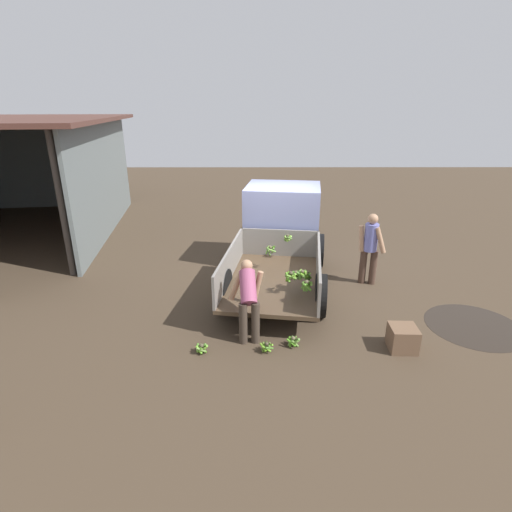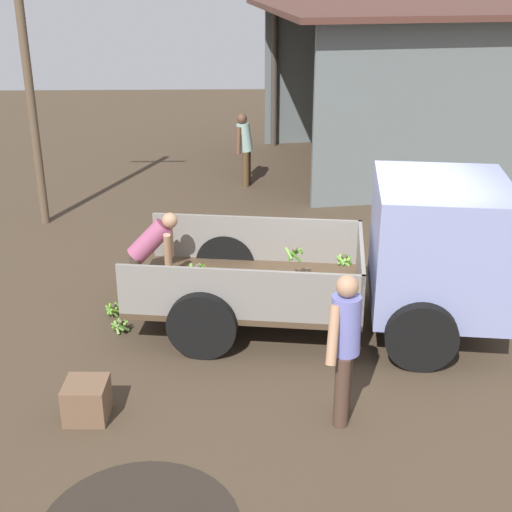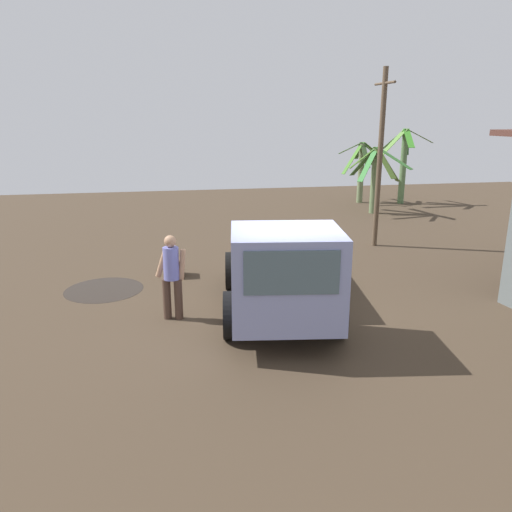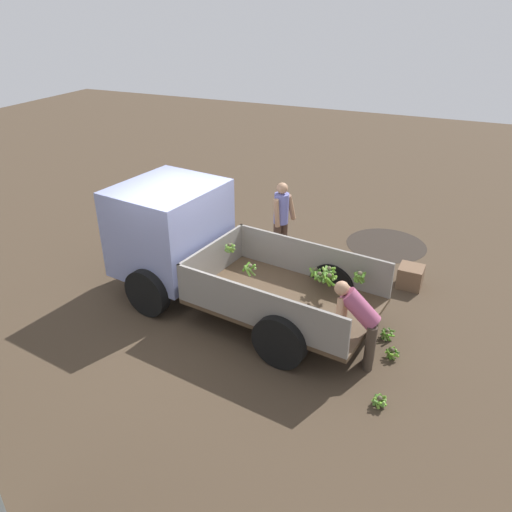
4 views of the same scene
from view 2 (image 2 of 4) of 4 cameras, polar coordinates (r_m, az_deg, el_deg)
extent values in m
plane|color=#433526|center=(9.89, 9.14, -4.98)|extent=(36.00, 36.00, 0.00)
cube|color=#4C3A28|center=(9.52, -0.63, -2.67)|extent=(3.21, 2.28, 0.08)
cube|color=gray|center=(10.21, -0.02, 1.41)|extent=(2.96, 0.46, 0.65)
cube|color=gray|center=(8.54, -1.38, -3.10)|extent=(2.96, 0.46, 0.65)
cube|color=gray|center=(9.32, 8.35, -1.03)|extent=(0.31, 1.88, 0.65)
cube|color=#8790C2|center=(9.26, 14.41, 0.96)|extent=(1.86, 2.06, 1.60)
cube|color=#4C606B|center=(9.31, 19.61, 2.56)|extent=(0.23, 1.47, 0.71)
cylinder|color=black|center=(10.43, 12.01, -1.06)|extent=(0.88, 0.34, 0.86)
cylinder|color=black|center=(8.69, 13.09, -6.29)|extent=(0.88, 0.34, 0.86)
cylinder|color=black|center=(10.47, -2.42, -0.44)|extent=(0.88, 0.34, 0.86)
cylinder|color=black|center=(8.74, -4.32, -5.52)|extent=(0.88, 0.34, 0.86)
sphere|color=brown|center=(8.79, -2.58, -2.58)|extent=(0.07, 0.07, 0.07)
cylinder|color=#467724|center=(8.86, -2.78, -2.85)|extent=(0.14, 0.12, 0.15)
cylinder|color=#53862D|center=(8.82, -2.90, -2.98)|extent=(0.04, 0.14, 0.15)
cylinder|color=#46831A|center=(8.79, -2.92, -2.99)|extent=(0.11, 0.16, 0.13)
cylinder|color=#6EAB45|center=(8.77, -2.63, -3.10)|extent=(0.15, 0.06, 0.14)
cylinder|color=#66A42F|center=(8.79, -2.35, -3.09)|extent=(0.12, 0.12, 0.16)
cylinder|color=olive|center=(8.82, -2.24, -2.97)|extent=(0.04, 0.14, 0.15)
cylinder|color=#579E21|center=(8.85, -2.21, -2.68)|extent=(0.14, 0.16, 0.10)
cylinder|color=#71A240|center=(8.87, -2.52, -2.68)|extent=(0.17, 0.05, 0.12)
sphere|color=brown|center=(9.37, 3.10, 0.55)|extent=(0.07, 0.07, 0.07)
cylinder|color=#437B1B|center=(9.38, 3.61, 0.26)|extent=(0.07, 0.20, 0.11)
cylinder|color=#68A437|center=(9.45, 3.24, 0.27)|extent=(0.17, 0.11, 0.17)
cylinder|color=#577B33|center=(9.43, 2.86, 0.17)|extent=(0.14, 0.13, 0.19)
cylinder|color=#71AA42|center=(9.35, 2.65, 0.18)|extent=(0.11, 0.20, 0.12)
cylinder|color=#5A982F|center=(9.34, 3.19, -0.03)|extent=(0.17, 0.07, 0.17)
sphere|color=#4A4230|center=(9.02, 7.09, -0.06)|extent=(0.08, 0.08, 0.08)
cylinder|color=#7EAF47|center=(9.01, 7.35, -0.46)|extent=(0.14, 0.13, 0.12)
cylinder|color=#569E22|center=(9.04, 7.39, -0.42)|extent=(0.06, 0.14, 0.14)
cylinder|color=olive|center=(9.08, 7.30, -0.30)|extent=(0.12, 0.14, 0.13)
cylinder|color=#5C873B|center=(9.09, 7.11, -0.29)|extent=(0.14, 0.08, 0.14)
cylinder|color=#6DA62F|center=(9.07, 6.85, -0.33)|extent=(0.13, 0.12, 0.14)
cylinder|color=olive|center=(9.04, 6.71, -0.31)|extent=(0.08, 0.16, 0.12)
cylinder|color=#5B823A|center=(9.00, 6.79, -0.39)|extent=(0.12, 0.15, 0.11)
cylinder|color=#72AC3A|center=(8.99, 7.04, -0.49)|extent=(0.16, 0.08, 0.12)
sphere|color=brown|center=(9.06, -4.71, -0.85)|extent=(0.08, 0.08, 0.08)
cylinder|color=#62B02D|center=(9.15, -4.84, -1.14)|extent=(0.18, 0.11, 0.17)
cylinder|color=#669A34|center=(9.08, -5.23, -1.13)|extent=(0.05, 0.20, 0.12)
cylinder|color=#71AF2F|center=(9.03, -4.93, -1.39)|extent=(0.19, 0.13, 0.15)
cylinder|color=#649B2C|center=(9.04, -4.55, -1.45)|extent=(0.17, 0.11, 0.18)
cylinder|color=#528B2F|center=(9.09, -4.19, -1.11)|extent=(0.08, 0.20, 0.13)
cylinder|color=#4A7318|center=(9.15, -4.54, -1.13)|extent=(0.18, 0.10, 0.17)
sphere|color=brown|center=(8.87, -7.63, -1.48)|extent=(0.08, 0.08, 0.08)
cylinder|color=#699B36|center=(8.82, -7.66, -1.96)|extent=(0.18, 0.05, 0.12)
cylinder|color=#568B28|center=(8.86, -7.35, -1.98)|extent=(0.14, 0.15, 0.16)
cylinder|color=#518B26|center=(8.89, -7.31, -1.95)|extent=(0.06, 0.15, 0.17)
cylinder|color=#507F26|center=(8.92, -7.30, -1.79)|extent=(0.13, 0.16, 0.16)
cylinder|color=#518029|center=(8.94, -7.60, -1.79)|extent=(0.15, 0.06, 0.17)
cylinder|color=#467323|center=(8.93, -7.83, -1.81)|extent=(0.14, 0.14, 0.17)
cylinder|color=#68AF37|center=(8.90, -7.98, -1.90)|extent=(0.06, 0.16, 0.16)
cylinder|color=#579928|center=(8.88, -7.86, -2.02)|extent=(0.13, 0.14, 0.17)
sphere|color=brown|center=(8.98, -3.46, -1.55)|extent=(0.08, 0.08, 0.08)
cylinder|color=#598135|center=(9.00, -3.79, -1.91)|extent=(0.05, 0.15, 0.14)
cylinder|color=#4F7D2C|center=(8.95, -3.74, -1.94)|extent=(0.15, 0.14, 0.11)
cylinder|color=#5FA532|center=(8.96, -3.38, -2.06)|extent=(0.15, 0.07, 0.15)
cylinder|color=#5B7D31|center=(8.98, -3.19, -2.00)|extent=(0.11, 0.14, 0.15)
cylinder|color=#467B1E|center=(9.02, -3.05, -1.71)|extent=(0.10, 0.17, 0.10)
cylinder|color=#6B9D36|center=(9.05, -3.34, -1.74)|extent=(0.16, 0.08, 0.13)
cylinder|color=#4E7B32|center=(9.04, -3.61, -1.85)|extent=(0.13, 0.11, 0.15)
sphere|color=brown|center=(8.85, -4.31, -1.42)|extent=(0.07, 0.07, 0.07)
cylinder|color=#74A835|center=(8.80, -4.36, -1.87)|extent=(0.18, 0.06, 0.11)
cylinder|color=#6BAF2B|center=(8.85, -4.08, -1.95)|extent=(0.12, 0.13, 0.17)
cylinder|color=#7CB249|center=(8.87, -3.87, -1.73)|extent=(0.04, 0.17, 0.13)
cylinder|color=olive|center=(8.92, -3.98, -1.50)|extent=(0.17, 0.15, 0.11)
cylinder|color=#639442|center=(8.92, -4.36, -1.74)|extent=(0.15, 0.08, 0.17)
cylinder|color=#5A8B38|center=(8.90, -4.72, -1.60)|extent=(0.11, 0.18, 0.11)
cylinder|color=#6AAB2B|center=(8.85, -4.72, -1.79)|extent=(0.10, 0.18, 0.13)
cube|color=slate|center=(19.67, 12.34, 14.15)|extent=(7.74, 1.15, 3.47)
cube|color=slate|center=(15.04, 19.46, 10.77)|extent=(7.74, 1.15, 3.47)
cube|color=#4F2E25|center=(17.11, 16.11, 18.62)|extent=(9.34, 7.18, 0.12)
cylinder|color=#3F3833|center=(18.46, 1.47, 14.10)|extent=(0.16, 0.16, 3.47)
cylinder|color=#3F3833|center=(13.87, 5.23, 11.02)|extent=(0.16, 0.16, 3.47)
cylinder|color=brown|center=(13.18, -17.74, 13.21)|extent=(0.15, 0.15, 5.18)
cylinder|color=#4B6243|center=(24.07, 15.44, 14.59)|extent=(0.33, 0.33, 2.79)
cube|color=#4C6434|center=(24.14, 16.66, 16.91)|extent=(0.88, 0.31, 0.88)
cube|color=#3B6A26|center=(24.41, 16.23, 16.74)|extent=(0.83, 0.85, 1.11)
cube|color=#3B7735|center=(24.65, 14.65, 17.28)|extent=(0.64, 1.63, 0.84)
cube|color=#3F5C21|center=(24.17, 14.01, 16.90)|extent=(1.34, 0.98, 1.12)
cube|color=#568343|center=(23.54, 14.70, 17.11)|extent=(1.13, 0.78, 0.77)
cube|color=#2C581A|center=(23.35, 15.98, 16.71)|extent=(0.41, 1.29, 0.96)
cube|color=#32641B|center=(23.73, 17.12, 16.41)|extent=(1.13, 1.00, 1.18)
cylinder|color=#483328|center=(7.57, 6.87, -10.75)|extent=(0.20, 0.20, 0.82)
cylinder|color=#483328|center=(7.76, 7.10, -9.83)|extent=(0.20, 0.20, 0.82)
cylinder|color=#6D70BE|center=(7.30, 7.21, -5.50)|extent=(0.38, 0.37, 0.64)
sphere|color=tan|center=(7.10, 7.31, -2.41)|extent=(0.23, 0.23, 0.23)
cylinder|color=tan|center=(7.14, 6.19, -6.30)|extent=(0.18, 0.31, 0.61)
cylinder|color=tan|center=(7.49, 7.10, -4.95)|extent=(0.15, 0.19, 0.61)
cylinder|color=#3E3229|center=(10.19, -9.50, -1.75)|extent=(0.16, 0.16, 0.76)
cylinder|color=#3E3229|center=(9.99, -9.53, -2.27)|extent=(0.16, 0.16, 0.76)
cylinder|color=#9F4A6D|center=(9.85, -8.51, 1.19)|extent=(0.65, 0.34, 0.62)
sphere|color=tan|center=(9.74, -6.91, 2.84)|extent=(0.22, 0.22, 0.22)
cylinder|color=tan|center=(10.06, -6.91, 1.20)|extent=(0.13, 0.30, 0.56)
cylinder|color=tan|center=(9.71, -7.07, 0.30)|extent=(0.12, 0.23, 0.57)
cylinder|color=#4F3B23|center=(15.25, -0.82, 6.94)|extent=(0.17, 0.17, 0.75)
cylinder|color=#4F3B23|center=(15.45, -0.69, 7.16)|extent=(0.17, 0.17, 0.75)
cylinder|color=#91B2A7|center=(15.19, -0.92, 9.47)|extent=(0.40, 0.34, 0.62)
sphere|color=brown|center=(15.11, -1.13, 10.93)|extent=(0.21, 0.21, 0.21)
cylinder|color=brown|center=(15.03, -1.40, 9.22)|extent=(0.14, 0.23, 0.56)
cylinder|color=brown|center=(15.39, -1.34, 9.62)|extent=(0.15, 0.33, 0.55)
sphere|color=#4E4632|center=(10.96, -10.60, -1.39)|extent=(0.07, 0.07, 0.07)
cylinder|color=#649F32|center=(10.94, -10.37, -1.69)|extent=(0.14, 0.15, 0.11)
cylinder|color=#5D9239|center=(10.98, -10.28, -1.64)|extent=(0.04, 0.15, 0.13)
cylinder|color=#78AC37|center=(11.02, -10.40, -1.61)|extent=(0.13, 0.11, 0.15)
cylinder|color=#4E7E2C|center=(11.04, -10.56, -1.42)|extent=(0.17, 0.05, 0.10)
cylinder|color=#66B12C|center=(11.03, -10.79, -1.56)|extent=(0.13, 0.14, 0.13)
cylinder|color=olive|center=(10.99, -10.93, -1.57)|extent=(0.05, 0.16, 0.10)
cylinder|color=#4C7C22|center=(10.97, -10.80, -1.76)|extent=(0.12, 0.14, 0.15)
cylinder|color=#4E7922|center=(10.92, -10.63, -1.73)|extent=(0.16, 0.04, 0.11)
sphere|color=#443E2C|center=(9.97, -11.33, -3.94)|extent=(0.07, 0.07, 0.07)
cylinder|color=#507422|center=(10.05, -11.24, -4.11)|extent=(0.15, 0.04, 0.14)
cylinder|color=#619823|center=(10.05, -11.49, -4.00)|extent=(0.16, 0.12, 0.10)
cylinder|color=#65A526|center=(10.01, -11.67, -4.19)|extent=(0.05, 0.17, 0.12)
cylinder|color=#4F812F|center=(9.97, -11.67, -4.27)|extent=(0.13, 0.16, 0.10)
cylinder|color=#528029|center=(9.96, -11.35, -4.43)|extent=(0.13, 0.04, 0.16)
cylinder|color=#68A92A|center=(9.94, -11.12, -4.32)|extent=(0.15, 0.13, 0.11)
cylinder|color=#55732F|center=(9.99, -11.03, -4.31)|extent=(0.05, 0.14, 0.15)
cylinder|color=#3F7519|center=(10.03, -11.04, -4.16)|extent=(0.13, 0.13, 0.14)
sphere|color=brown|center=(9.53, -10.80, -5.16)|extent=(0.07, 0.07, 0.07)
cylinder|color=#4A821F|center=(9.62, -10.74, -5.38)|extent=(0.16, 0.05, 0.16)
cylinder|color=#509722|center=(9.60, -11.12, -5.31)|extent=(0.13, 0.18, 0.12)
cylinder|color=#76A847|center=(9.55, -11.08, -5.64)|extent=(0.11, 0.15, 0.17)
cylinder|color=#51762D|center=(9.49, -11.01, -5.59)|extent=(0.19, 0.10, 0.10)
cylinder|color=#5D8E3B|center=(9.51, -10.58, -5.65)|extent=(0.16, 0.13, 0.15)
cylinder|color=olive|center=(9.56, -10.43, -5.54)|extent=(0.05, 0.16, 0.17)
cylinder|color=#7BA94B|center=(9.60, -10.51, -5.44)|extent=(0.14, 0.13, 0.17)
cube|color=brown|center=(7.96, -13.39, -11.15)|extent=(0.47, 0.47, 0.42)
camera|label=1|loc=(11.69, -43.00, 13.93)|focal=28.00mm
camera|label=3|loc=(12.16, 58.18, 9.11)|focal=35.00mm
camera|label=4|loc=(15.39, -11.02, 24.09)|focal=35.00mm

